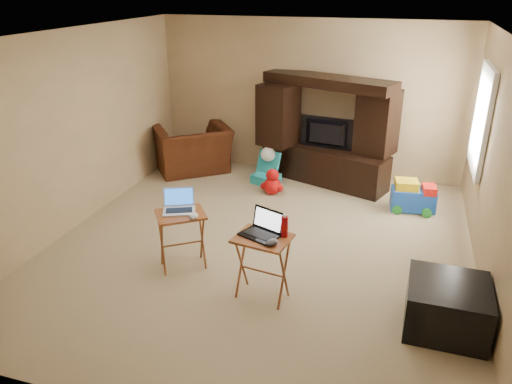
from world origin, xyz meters
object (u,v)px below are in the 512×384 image
(recliner, at_px, (192,149))
(laptop_left, at_px, (178,202))
(child_rocker, at_px, (266,168))
(plush_toy, at_px, (272,181))
(tray_table_left, at_px, (182,240))
(mouse_left, at_px, (194,216))
(water_bottle, at_px, (284,227))
(laptop_right, at_px, (259,225))
(mouse_right, at_px, (272,242))
(entertainment_center, at_px, (326,131))
(television, at_px, (325,134))
(ottoman, at_px, (447,306))
(tray_table_right, at_px, (262,268))
(push_toy, at_px, (413,196))

(recliner, height_order, laptop_left, laptop_left)
(recliner, bearing_deg, child_rocker, 133.90)
(recliner, distance_m, plush_toy, 1.70)
(tray_table_left, xyz_separation_m, mouse_left, (0.19, -0.07, 0.36))
(child_rocker, bearing_deg, water_bottle, -51.47)
(laptop_left, relative_size, laptop_right, 0.97)
(recliner, xyz_separation_m, mouse_right, (2.32, -3.35, 0.33))
(plush_toy, bearing_deg, tray_table_left, -100.14)
(entertainment_center, xyz_separation_m, laptop_right, (-0.08, -3.35, -0.03))
(television, height_order, mouse_right, television)
(ottoman, bearing_deg, laptop_right, -179.80)
(tray_table_left, relative_size, tray_table_right, 0.97)
(tray_table_left, bearing_deg, laptop_right, -51.87)
(child_rocker, bearing_deg, entertainment_center, 39.91)
(tray_table_right, bearing_deg, ottoman, 9.66)
(laptop_right, height_order, water_bottle, laptop_right)
(entertainment_center, height_order, mouse_right, entertainment_center)
(tray_table_left, bearing_deg, recliner, 75.91)
(child_rocker, relative_size, ottoman, 0.69)
(ottoman, relative_size, laptop_right, 2.01)
(push_toy, xyz_separation_m, tray_table_right, (-1.44, -2.63, 0.12))
(ottoman, relative_size, laptop_left, 2.07)
(tray_table_left, xyz_separation_m, tray_table_right, (1.03, -0.30, 0.01))
(push_toy, bearing_deg, water_bottle, -123.27)
(entertainment_center, bearing_deg, television, -69.94)
(laptop_right, height_order, mouse_right, laptop_right)
(mouse_right, bearing_deg, tray_table_left, 159.89)
(push_toy, height_order, water_bottle, water_bottle)
(laptop_right, bearing_deg, entertainment_center, 110.62)
(plush_toy, distance_m, water_bottle, 2.74)
(push_toy, bearing_deg, tray_table_right, -126.03)
(tray_table_left, bearing_deg, laptop_left, 99.17)
(television, relative_size, tray_table_left, 1.28)
(entertainment_center, xyz_separation_m, ottoman, (1.74, -3.34, -0.61))
(mouse_left, bearing_deg, recliner, 114.36)
(laptop_right, bearing_deg, tray_table_right, -4.55)
(ottoman, xyz_separation_m, mouse_right, (-1.65, -0.15, 0.49))
(recliner, bearing_deg, laptop_left, 73.12)
(child_rocker, bearing_deg, mouse_right, -53.76)
(ottoman, bearing_deg, child_rocker, 130.92)
(ottoman, distance_m, tray_table_right, 1.79)
(plush_toy, xyz_separation_m, push_toy, (2.06, 0.01, 0.02))
(water_bottle, bearing_deg, tray_table_left, 169.67)
(laptop_left, bearing_deg, recliner, 87.67)
(entertainment_center, distance_m, television, 0.06)
(tray_table_left, height_order, tray_table_right, tray_table_right)
(mouse_left, bearing_deg, tray_table_right, -15.60)
(laptop_right, bearing_deg, laptop_left, -175.12)
(ottoman, bearing_deg, television, 117.82)
(television, distance_m, push_toy, 1.67)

